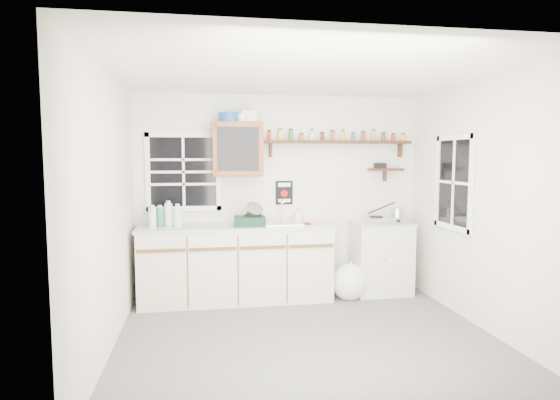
{
  "coord_description": "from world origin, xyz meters",
  "views": [
    {
      "loc": [
        -0.97,
        -4.25,
        1.74
      ],
      "look_at": [
        -0.18,
        0.55,
        1.28
      ],
      "focal_mm": 30.0,
      "sensor_mm": 36.0,
      "label": 1
    }
  ],
  "objects_px": {
    "upper_cabinet": "(237,149)",
    "hotplate": "(387,219)",
    "dish_rack": "(251,218)",
    "right_cabinet": "(380,257)",
    "spice_shelf": "(337,141)",
    "main_cabinet": "(236,263)"
  },
  "relations": [
    {
      "from": "spice_shelf",
      "to": "hotplate",
      "type": "distance_m",
      "value": 1.17
    },
    {
      "from": "right_cabinet",
      "to": "hotplate",
      "type": "height_order",
      "value": "hotplate"
    },
    {
      "from": "upper_cabinet",
      "to": "hotplate",
      "type": "bearing_deg",
      "value": -4.24
    },
    {
      "from": "main_cabinet",
      "to": "upper_cabinet",
      "type": "bearing_deg",
      "value": 76.32
    },
    {
      "from": "right_cabinet",
      "to": "upper_cabinet",
      "type": "distance_m",
      "value": 2.26
    },
    {
      "from": "upper_cabinet",
      "to": "spice_shelf",
      "type": "xyz_separation_m",
      "value": [
        1.26,
        0.07,
        0.11
      ]
    },
    {
      "from": "right_cabinet",
      "to": "dish_rack",
      "type": "xyz_separation_m",
      "value": [
        -1.67,
        -0.11,
        0.55
      ]
    },
    {
      "from": "dish_rack",
      "to": "right_cabinet",
      "type": "bearing_deg",
      "value": 7.11
    },
    {
      "from": "main_cabinet",
      "to": "hotplate",
      "type": "bearing_deg",
      "value": 0.16
    },
    {
      "from": "main_cabinet",
      "to": "spice_shelf",
      "type": "xyz_separation_m",
      "value": [
        1.3,
        0.21,
        1.47
      ]
    },
    {
      "from": "dish_rack",
      "to": "hotplate",
      "type": "relative_size",
      "value": 0.66
    },
    {
      "from": "upper_cabinet",
      "to": "right_cabinet",
      "type": "bearing_deg",
      "value": -3.76
    },
    {
      "from": "main_cabinet",
      "to": "spice_shelf",
      "type": "height_order",
      "value": "spice_shelf"
    },
    {
      "from": "main_cabinet",
      "to": "dish_rack",
      "type": "bearing_deg",
      "value": -25.22
    },
    {
      "from": "hotplate",
      "to": "main_cabinet",
      "type": "bearing_deg",
      "value": 172.53
    },
    {
      "from": "dish_rack",
      "to": "hotplate",
      "type": "bearing_deg",
      "value": 6.31
    },
    {
      "from": "spice_shelf",
      "to": "hotplate",
      "type": "bearing_deg",
      "value": -19.02
    },
    {
      "from": "main_cabinet",
      "to": "dish_rack",
      "type": "distance_m",
      "value": 0.58
    },
    {
      "from": "right_cabinet",
      "to": "spice_shelf",
      "type": "bearing_deg",
      "value": 160.74
    },
    {
      "from": "upper_cabinet",
      "to": "spice_shelf",
      "type": "relative_size",
      "value": 0.34
    },
    {
      "from": "right_cabinet",
      "to": "spice_shelf",
      "type": "relative_size",
      "value": 0.48
    },
    {
      "from": "main_cabinet",
      "to": "upper_cabinet",
      "type": "relative_size",
      "value": 3.55
    }
  ]
}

